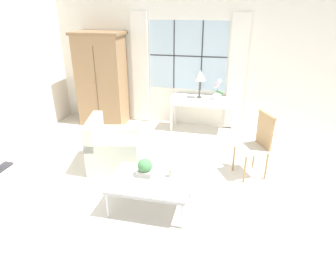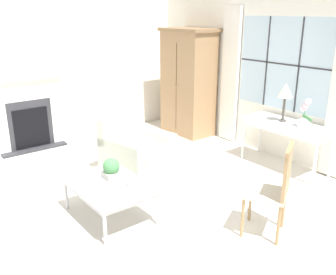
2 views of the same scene
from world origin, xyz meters
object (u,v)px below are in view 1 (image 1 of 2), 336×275
armoire (102,79)px  console_table (203,102)px  side_chair_wooden (258,141)px  table_lamp (200,76)px  potted_plant_small (145,167)px  potted_orchid (217,91)px  pillar_candle (171,173)px  coffee_table (151,182)px  armchair_upholstered (113,150)px

armoire → console_table: (2.30, 0.03, -0.37)m
armoire → side_chair_wooden: 3.78m
table_lamp → potted_plant_small: 2.91m
console_table → potted_orchid: (0.28, -0.02, 0.26)m
console_table → armoire: bearing=-179.2°
table_lamp → side_chair_wooden: size_ratio=0.57×
table_lamp → pillar_candle: table_lamp is taller
pillar_candle → coffee_table: bearing=-151.3°
coffee_table → potted_plant_small: potted_plant_small is taller
console_table → potted_orchid: potted_orchid is taller
table_lamp → pillar_candle: size_ratio=4.23×
table_lamp → potted_orchid: 0.47m
potted_orchid → pillar_candle: bearing=-98.1°
armchair_upholstered → side_chair_wooden: side_chair_wooden is taller
armchair_upholstered → side_chair_wooden: 2.42m
side_chair_wooden → coffee_table: side_chair_wooden is taller
armoire → console_table: size_ratio=1.48×
potted_orchid → armchair_upholstered: size_ratio=0.41×
console_table → side_chair_wooden: 2.00m
armoire → table_lamp: bearing=0.8°
potted_plant_small → coffee_table: bearing=-43.0°
console_table → coffee_table: 2.95m
armchair_upholstered → armoire: bearing=117.6°
console_table → potted_orchid: size_ratio=3.21×
potted_orchid → pillar_candle: 2.82m
armoire → side_chair_wooden: bearing=-26.1°
armchair_upholstered → pillar_candle: 1.50m
armchair_upholstered → pillar_candle: armchair_upholstered is taller
coffee_table → pillar_candle: pillar_candle is taller
armoire → coffee_table: size_ratio=1.87×
armoire → pillar_candle: bearing=-51.4°
potted_orchid → armchair_upholstered: (-1.60, -1.89, -0.63)m
armchair_upholstered → potted_plant_small: size_ratio=4.12×
pillar_candle → potted_plant_small: bearing=-174.0°
console_table → table_lamp: size_ratio=2.31×
potted_orchid → armchair_upholstered: potted_orchid is taller
armoire → armchair_upholstered: armoire is taller
table_lamp → pillar_candle: (-0.02, -2.78, -0.70)m
armoire → potted_plant_small: 3.37m
potted_orchid → coffee_table: 3.01m
side_chair_wooden → console_table: bearing=122.4°
potted_orchid → side_chair_wooden: 1.87m
armoire → table_lamp: 2.22m
armchair_upholstered → pillar_candle: size_ratio=7.37×
table_lamp → coffee_table: 3.03m
armchair_upholstered → coffee_table: size_ratio=0.96×
table_lamp → console_table: bearing=1.5°
table_lamp → armchair_upholstered: 2.45m
potted_plant_small → pillar_candle: (0.35, 0.04, -0.06)m
console_table → pillar_candle: bearing=-92.3°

